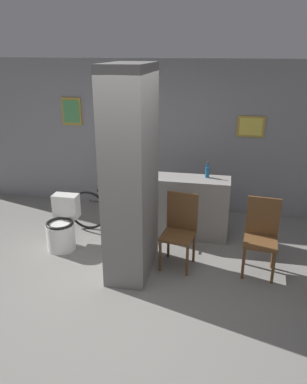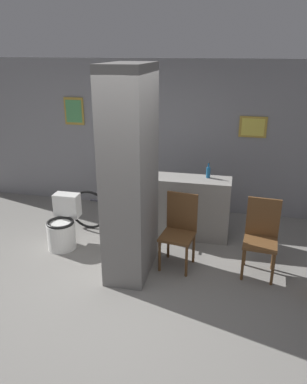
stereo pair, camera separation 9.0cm
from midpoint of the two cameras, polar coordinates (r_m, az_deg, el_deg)
The scene contains 9 objects.
ground_plane at distance 4.74m, azimuth -5.45°, elevation -14.48°, with size 14.00×14.00×0.00m, color gray.
wall_back at distance 6.57m, azimuth 0.71°, elevation 8.39°, with size 8.00×0.09×2.60m.
pillar_center at distance 4.55m, azimuth -4.04°, elevation 2.52°, with size 0.53×0.97×2.60m.
counter_shelf at distance 5.75m, azimuth 4.74°, elevation -2.29°, with size 1.25×0.44×0.94m.
toilet at distance 5.63m, azimuth -14.19°, elevation -5.26°, with size 0.41×0.57×0.75m.
chair_near_pillar at distance 4.96m, azimuth 3.49°, elevation -5.42°, with size 0.47×0.47×0.99m.
chair_by_doorway at distance 4.98m, azimuth 15.61°, elevation -6.11°, with size 0.45×0.45×0.99m.
bicycle at distance 5.90m, azimuth -5.57°, elevation -3.05°, with size 1.72×0.42×0.71m.
bottle_tall at distance 5.61m, azimuth 7.75°, elevation 3.10°, with size 0.06×0.06×0.24m.
Camera 1 is at (1.14, -3.68, 2.75)m, focal length 35.00 mm.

